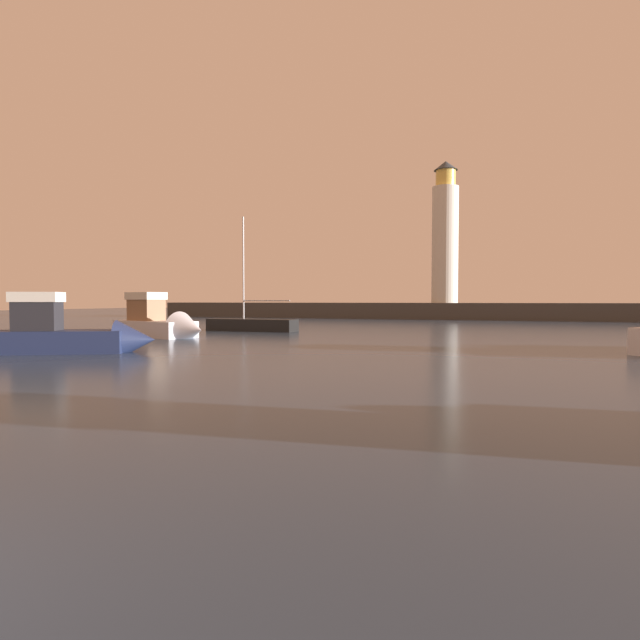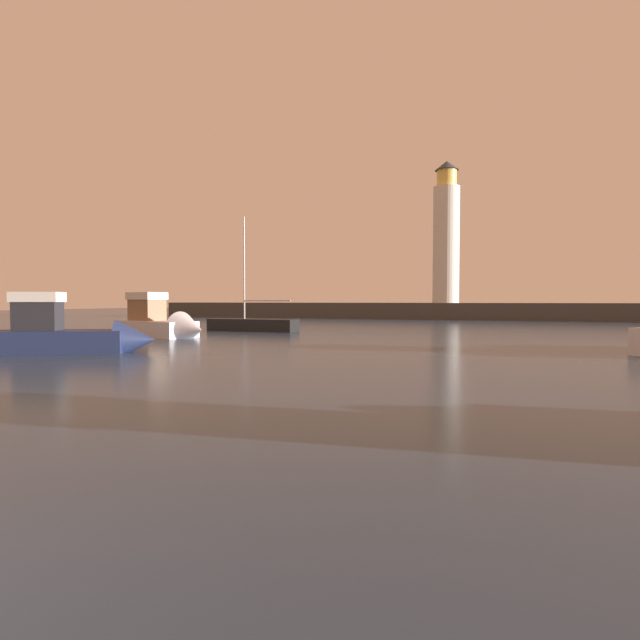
% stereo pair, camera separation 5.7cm
% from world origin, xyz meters
% --- Properties ---
extents(ground_plane, '(220.00, 220.00, 0.00)m').
position_xyz_m(ground_plane, '(0.00, 32.85, 0.00)').
color(ground_plane, '#2D3D51').
extents(breakwater, '(84.35, 4.19, 2.09)m').
position_xyz_m(breakwater, '(0.00, 65.70, 1.04)').
color(breakwater, '#423F3D').
rests_on(breakwater, ground_plane).
extents(lighthouse, '(3.30, 3.30, 17.90)m').
position_xyz_m(lighthouse, '(-1.65, 65.70, 10.57)').
color(lighthouse, silver).
rests_on(lighthouse, breakwater).
extents(motorboat_0, '(8.09, 4.48, 3.49)m').
position_xyz_m(motorboat_0, '(-15.42, 26.84, 0.85)').
color(motorboat_0, silver).
rests_on(motorboat_0, ground_plane).
extents(motorboat_2, '(7.66, 5.08, 3.14)m').
position_xyz_m(motorboat_2, '(-13.16, 17.13, 0.78)').
color(motorboat_2, '#1E284C').
rests_on(motorboat_2, ground_plane).
extents(sailboat_moored, '(7.23, 1.94, 8.96)m').
position_xyz_m(sailboat_moored, '(-13.15, 34.82, 0.52)').
color(sailboat_moored, black).
rests_on(sailboat_moored, ground_plane).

